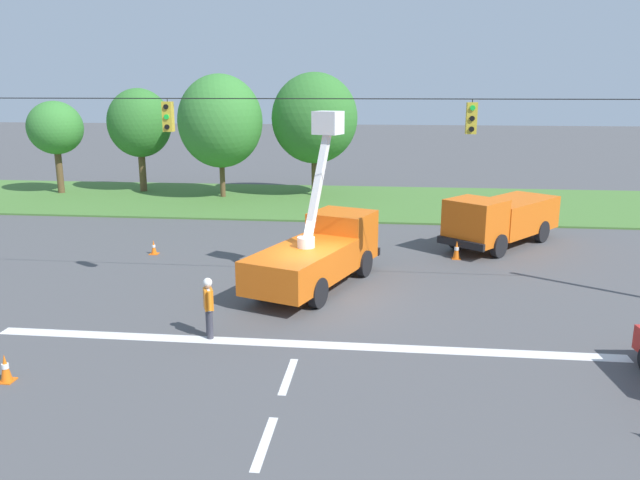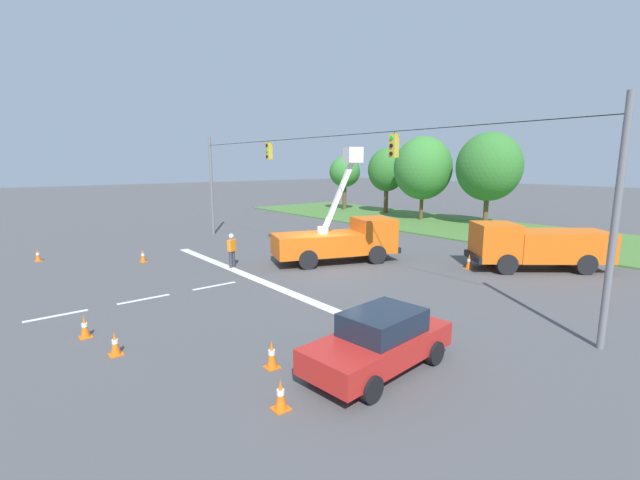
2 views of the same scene
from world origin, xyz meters
TOP-DOWN VIEW (x-y plane):
  - ground_plane at (0.00, 0.00)m, footprint 200.00×200.00m
  - grass_verge at (0.00, 18.00)m, footprint 56.00×12.00m
  - lane_markings at (0.00, -5.46)m, footprint 17.60×15.25m
  - signal_gantry at (-0.00, -0.00)m, footprint 26.20×0.33m
  - tree_far_west at (-19.36, 19.01)m, footprint 3.57×3.38m
  - tree_west at (-14.16, 20.28)m, footprint 4.24×3.64m
  - tree_centre at (-8.24, 18.71)m, footprint 5.27×5.39m
  - tree_east at (-2.45, 20.01)m, footprint 5.47×5.02m
  - utility_truck_bucket_lift at (-0.05, 1.44)m, footprint 4.48×7.09m
  - utility_truck_support_near at (7.37, 8.01)m, footprint 5.95×6.57m
  - sedan_red at (9.88, -5.97)m, footprint 2.24×4.45m
  - road_worker at (-2.63, -3.77)m, footprint 0.38×0.61m
  - traffic_cone_foreground_left at (9.83, -9.01)m, footprint 0.36×0.36m
  - traffic_cone_foreground_right at (-7.57, 4.84)m, footprint 0.36×0.36m
  - traffic_cone_mid_left at (-6.76, -7.01)m, footprint 0.36×0.36m
  - traffic_cone_mid_right at (5.22, 5.50)m, footprint 0.36×0.36m
  - traffic_cone_near_bucket at (-10.56, -11.46)m, footprint 0.36×0.36m
  - traffic_cone_lane_edge_a at (8.07, -8.12)m, footprint 0.36×0.36m
  - traffic_cone_lane_edge_b at (4.67, -11.13)m, footprint 0.36×0.36m
  - traffic_cone_far_left at (2.76, -11.55)m, footprint 0.36×0.36m

SIDE VIEW (x-z plane):
  - ground_plane at x=0.00m, z-range 0.00..0.00m
  - lane_markings at x=0.00m, z-range 0.00..0.01m
  - grass_verge at x=0.00m, z-range 0.00..0.10m
  - traffic_cone_foreground_right at x=-7.57m, z-range -0.01..0.61m
  - traffic_cone_lane_edge_b at x=4.67m, z-range -0.01..0.69m
  - traffic_cone_mid_left at x=-6.76m, z-range -0.01..0.70m
  - traffic_cone_near_bucket at x=-10.56m, z-range -0.01..0.70m
  - traffic_cone_far_left at x=2.76m, z-range -0.01..0.71m
  - traffic_cone_foreground_left at x=9.83m, z-range -0.01..0.71m
  - traffic_cone_lane_edge_a at x=8.07m, z-range 0.00..0.76m
  - traffic_cone_mid_right at x=5.22m, z-range 0.00..0.78m
  - sedan_red at x=9.88m, z-range 0.01..1.57m
  - road_worker at x=-2.63m, z-range 0.11..1.88m
  - utility_truck_support_near at x=7.37m, z-range 0.09..2.45m
  - utility_truck_bucket_lift at x=-0.05m, z-range -1.75..4.39m
  - signal_gantry at x=0.00m, z-range 0.65..7.85m
  - tree_far_west at x=-19.36m, z-range 1.29..7.38m
  - tree_west at x=-14.16m, z-range 1.17..8.06m
  - tree_centre at x=-8.24m, z-range 0.98..8.75m
  - tree_east at x=-2.45m, z-range 1.08..8.95m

